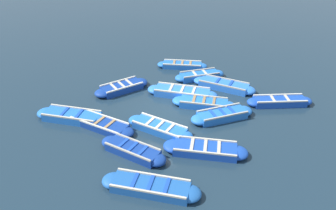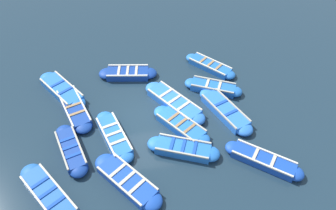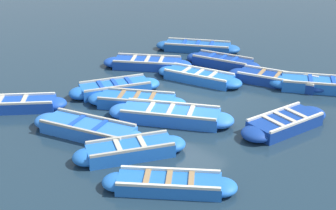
# 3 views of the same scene
# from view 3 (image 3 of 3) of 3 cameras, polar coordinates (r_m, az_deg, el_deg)

# --- Properties ---
(ground_plane) EXTENTS (120.00, 120.00, 0.00)m
(ground_plane) POSITION_cam_3_polar(r_m,az_deg,el_deg) (16.34, 1.91, 0.37)
(ground_plane) COLOR #1C303F
(boat_inner_gap) EXTENTS (3.94, 2.04, 0.41)m
(boat_inner_gap) POSITION_cam_3_polar(r_m,az_deg,el_deg) (18.29, 13.15, 3.02)
(boat_inner_gap) COLOR navy
(boat_inner_gap) RESTS_ON ground
(boat_centre) EXTENTS (1.51, 3.44, 0.45)m
(boat_centre) POSITION_cam_3_polar(r_m,az_deg,el_deg) (14.85, 14.05, -2.16)
(boat_centre) COLOR navy
(boat_centre) RESTS_ON ground
(boat_tucked) EXTENTS (2.15, 3.19, 0.45)m
(boat_tucked) POSITION_cam_3_polar(r_m,az_deg,el_deg) (12.98, -4.62, -5.52)
(boat_tucked) COLOR blue
(boat_tucked) RESTS_ON ground
(boat_outer_right) EXTENTS (2.88, 3.23, 0.44)m
(boat_outer_right) POSITION_cam_3_polar(r_m,az_deg,el_deg) (16.49, -18.39, 0.02)
(boat_outer_right) COLOR #1947B7
(boat_outer_right) RESTS_ON ground
(boat_outer_left) EXTENTS (3.58, 1.79, 0.42)m
(boat_outer_left) POSITION_cam_3_polar(r_m,az_deg,el_deg) (18.12, 3.79, 3.44)
(boat_outer_left) COLOR blue
(boat_outer_left) RESTS_ON ground
(boat_drifting) EXTENTS (3.03, 2.74, 0.39)m
(boat_drifting) POSITION_cam_3_polar(r_m,az_deg,el_deg) (11.59, 0.13, -9.62)
(boat_drifting) COLOR blue
(boat_drifting) RESTS_ON ground
(boat_stern_in) EXTENTS (3.91, 2.99, 0.46)m
(boat_stern_in) POSITION_cam_3_polar(r_m,az_deg,el_deg) (14.88, 0.30, -1.28)
(boat_stern_in) COLOR blue
(boat_stern_in) RESTS_ON ground
(boat_alongside) EXTENTS (3.32, 2.68, 0.44)m
(boat_alongside) POSITION_cam_3_polar(r_m,az_deg,el_deg) (15.95, -3.84, 0.46)
(boat_alongside) COLOR blue
(boat_alongside) RESTS_ON ground
(boat_mid_row) EXTENTS (3.70, 2.89, 0.46)m
(boat_mid_row) POSITION_cam_3_polar(r_m,az_deg,el_deg) (18.16, 18.19, 2.33)
(boat_mid_row) COLOR blue
(boat_mid_row) RESTS_ON ground
(boat_broadside) EXTENTS (3.35, 1.70, 0.44)m
(boat_broadside) POSITION_cam_3_polar(r_m,az_deg,el_deg) (19.82, 6.65, 5.23)
(boat_broadside) COLOR navy
(boat_broadside) RESTS_ON ground
(boat_near_quay) EXTENTS (2.15, 3.43, 0.45)m
(boat_near_quay) POSITION_cam_3_polar(r_m,az_deg,el_deg) (17.09, -6.46, 2.05)
(boat_near_quay) COLOR blue
(boat_near_quay) RESTS_ON ground
(boat_far_corner) EXTENTS (3.86, 2.19, 0.45)m
(boat_far_corner) POSITION_cam_3_polar(r_m,az_deg,el_deg) (14.23, -9.72, -2.97)
(boat_far_corner) COLOR blue
(boat_far_corner) RESTS_ON ground
(boat_end_of_row) EXTENTS (3.73, 2.91, 0.42)m
(boat_end_of_row) POSITION_cam_3_polar(r_m,az_deg,el_deg) (21.75, 3.63, 7.07)
(boat_end_of_row) COLOR #1E59AD
(boat_end_of_row) RESTS_ON ground
(boat_bow_out) EXTENTS (3.52, 3.01, 0.42)m
(boat_bow_out) POSITION_cam_3_polar(r_m,az_deg,el_deg) (19.56, -2.54, 5.07)
(boat_bow_out) COLOR #1947B7
(boat_bow_out) RESTS_ON ground
(buoy_orange_near) EXTENTS (0.34, 0.34, 0.34)m
(buoy_orange_near) POSITION_cam_3_polar(r_m,az_deg,el_deg) (19.73, 0.45, 5.24)
(buoy_orange_near) COLOR silver
(buoy_orange_near) RESTS_ON ground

